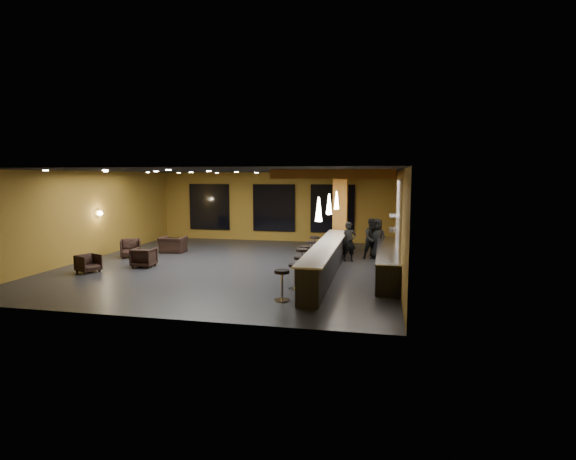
% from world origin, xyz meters
% --- Properties ---
extents(floor, '(12.00, 13.00, 0.10)m').
position_xyz_m(floor, '(0.00, 0.00, -0.05)').
color(floor, black).
rests_on(floor, ground).
extents(ceiling, '(12.00, 13.00, 0.10)m').
position_xyz_m(ceiling, '(0.00, 0.00, 3.55)').
color(ceiling, black).
extents(wall_back, '(12.00, 0.10, 3.50)m').
position_xyz_m(wall_back, '(0.00, 6.55, 1.75)').
color(wall_back, olive).
rests_on(wall_back, floor).
extents(wall_front, '(12.00, 0.10, 3.50)m').
position_xyz_m(wall_front, '(0.00, -6.55, 1.75)').
color(wall_front, olive).
rests_on(wall_front, floor).
extents(wall_left, '(0.10, 13.00, 3.50)m').
position_xyz_m(wall_left, '(-6.05, 0.00, 1.75)').
color(wall_left, olive).
rests_on(wall_left, floor).
extents(wall_right, '(0.10, 13.00, 3.50)m').
position_xyz_m(wall_right, '(6.05, 0.00, 1.75)').
color(wall_right, olive).
rests_on(wall_right, floor).
extents(wood_soffit, '(3.60, 8.00, 0.28)m').
position_xyz_m(wood_soffit, '(4.00, 1.00, 3.36)').
color(wood_soffit, '#925A2A').
rests_on(wood_soffit, ceiling).
extents(window_left, '(2.20, 0.06, 2.40)m').
position_xyz_m(window_left, '(-3.50, 6.44, 1.70)').
color(window_left, black).
rests_on(window_left, wall_back).
extents(window_center, '(2.20, 0.06, 2.40)m').
position_xyz_m(window_center, '(0.00, 6.44, 1.70)').
color(window_center, black).
rests_on(window_center, wall_back).
extents(window_right, '(2.20, 0.06, 2.40)m').
position_xyz_m(window_right, '(3.00, 6.44, 1.70)').
color(window_right, black).
rests_on(window_right, wall_back).
extents(tile_backsplash, '(0.06, 3.20, 2.40)m').
position_xyz_m(tile_backsplash, '(5.96, -1.00, 2.00)').
color(tile_backsplash, white).
rests_on(tile_backsplash, wall_right).
extents(bar_counter, '(0.60, 8.00, 1.00)m').
position_xyz_m(bar_counter, '(3.65, -1.00, 0.50)').
color(bar_counter, black).
rests_on(bar_counter, floor).
extents(bar_top, '(0.78, 8.10, 0.05)m').
position_xyz_m(bar_top, '(3.65, -1.00, 1.02)').
color(bar_top, white).
rests_on(bar_top, bar_counter).
extents(prep_counter, '(0.70, 6.00, 0.86)m').
position_xyz_m(prep_counter, '(5.65, -0.50, 0.43)').
color(prep_counter, black).
rests_on(prep_counter, floor).
extents(prep_top, '(0.72, 6.00, 0.03)m').
position_xyz_m(prep_top, '(5.65, -0.50, 0.89)').
color(prep_top, silver).
rests_on(prep_top, prep_counter).
extents(wall_shelf_lower, '(0.30, 1.50, 0.03)m').
position_xyz_m(wall_shelf_lower, '(5.82, -1.20, 1.60)').
color(wall_shelf_lower, silver).
rests_on(wall_shelf_lower, wall_right).
extents(wall_shelf_upper, '(0.30, 1.50, 0.03)m').
position_xyz_m(wall_shelf_upper, '(5.82, -1.20, 2.05)').
color(wall_shelf_upper, silver).
rests_on(wall_shelf_upper, wall_right).
extents(column, '(0.60, 0.60, 3.50)m').
position_xyz_m(column, '(3.65, 3.60, 1.75)').
color(column, '#A86B25').
rests_on(column, floor).
extents(wall_sconce, '(0.22, 0.22, 0.22)m').
position_xyz_m(wall_sconce, '(-5.88, 0.50, 1.80)').
color(wall_sconce, '#FFE5B2').
rests_on(wall_sconce, wall_left).
extents(pendant_0, '(0.20, 0.20, 0.70)m').
position_xyz_m(pendant_0, '(3.65, -3.00, 2.35)').
color(pendant_0, white).
rests_on(pendant_0, wood_soffit).
extents(pendant_1, '(0.20, 0.20, 0.70)m').
position_xyz_m(pendant_1, '(3.65, -0.50, 2.35)').
color(pendant_1, white).
rests_on(pendant_1, wood_soffit).
extents(pendant_2, '(0.20, 0.20, 0.70)m').
position_xyz_m(pendant_2, '(3.65, 2.00, 2.35)').
color(pendant_2, white).
rests_on(pendant_2, wood_soffit).
extents(staff_a, '(0.65, 0.53, 1.54)m').
position_xyz_m(staff_a, '(4.19, 1.59, 0.77)').
color(staff_a, black).
rests_on(staff_a, floor).
extents(staff_b, '(0.97, 0.88, 1.63)m').
position_xyz_m(staff_b, '(5.08, 2.23, 0.82)').
color(staff_b, black).
rests_on(staff_b, floor).
extents(staff_c, '(0.91, 0.74, 1.62)m').
position_xyz_m(staff_c, '(5.25, 2.37, 0.81)').
color(staff_c, black).
rests_on(staff_c, floor).
extents(armchair_a, '(0.89, 0.88, 0.62)m').
position_xyz_m(armchair_a, '(-4.45, -2.33, 0.31)').
color(armchair_a, black).
rests_on(armchair_a, floor).
extents(armchair_b, '(0.80, 0.82, 0.70)m').
position_xyz_m(armchair_b, '(-3.05, -1.08, 0.35)').
color(armchair_b, black).
rests_on(armchair_b, floor).
extents(armchair_c, '(1.09, 1.10, 0.74)m').
position_xyz_m(armchair_c, '(-4.63, 0.64, 0.37)').
color(armchair_c, black).
rests_on(armchair_c, floor).
extents(armchair_d, '(1.09, 0.97, 0.68)m').
position_xyz_m(armchair_d, '(-3.45, 2.04, 0.34)').
color(armchair_d, black).
rests_on(armchair_d, floor).
extents(bar_stool_0, '(0.42, 0.42, 0.83)m').
position_xyz_m(bar_stool_0, '(2.88, -4.43, 0.53)').
color(bar_stool_0, silver).
rests_on(bar_stool_0, floor).
extents(bar_stool_1, '(0.38, 0.38, 0.75)m').
position_xyz_m(bar_stool_1, '(2.98, -3.17, 0.48)').
color(bar_stool_1, silver).
rests_on(bar_stool_1, floor).
extents(bar_stool_2, '(0.41, 0.41, 0.81)m').
position_xyz_m(bar_stool_2, '(2.97, -2.25, 0.52)').
color(bar_stool_2, silver).
rests_on(bar_stool_2, floor).
extents(bar_stool_3, '(0.43, 0.43, 0.85)m').
position_xyz_m(bar_stool_3, '(2.80, -0.98, 0.54)').
color(bar_stool_3, silver).
rests_on(bar_stool_3, floor).
extents(bar_stool_4, '(0.39, 0.39, 0.77)m').
position_xyz_m(bar_stool_4, '(2.71, 0.10, 0.50)').
color(bar_stool_4, silver).
rests_on(bar_stool_4, floor).
extents(bar_stool_5, '(0.38, 0.38, 0.76)m').
position_xyz_m(bar_stool_5, '(2.74, 1.40, 0.49)').
color(bar_stool_5, silver).
rests_on(bar_stool_5, floor).
extents(bar_stool_6, '(0.42, 0.42, 0.83)m').
position_xyz_m(bar_stool_6, '(2.73, 2.36, 0.53)').
color(bar_stool_6, silver).
rests_on(bar_stool_6, floor).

